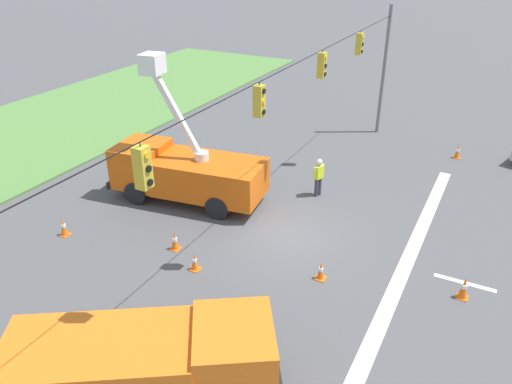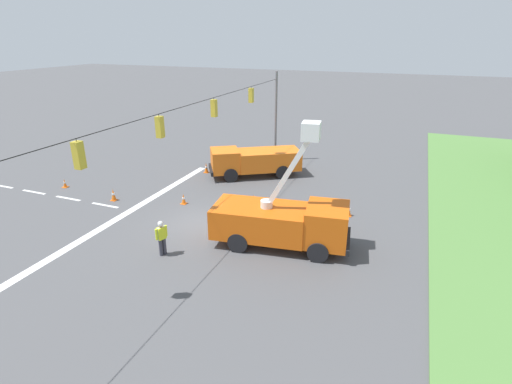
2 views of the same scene
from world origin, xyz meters
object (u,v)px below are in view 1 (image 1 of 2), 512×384
Objects in this scene: utility_truck_bucket_lift at (185,170)px; road_worker at (319,175)px; traffic_cone_mid_left at (64,227)px; traffic_cone_mid_right at (175,241)px; traffic_cone_foreground_right at (458,151)px; traffic_cone_far_left at (464,288)px; traffic_cone_far_right at (195,262)px; traffic_cone_lane_edge_b at (321,271)px; utility_truck_support_near at (145,362)px.

utility_truck_bucket_lift is 3.96× the size of road_worker.
traffic_cone_mid_left is 4.56m from traffic_cone_mid_right.
traffic_cone_far_left reaches higher than traffic_cone_foreground_right.
road_worker is 8.17m from traffic_cone_far_left.
traffic_cone_far_left is 8.94m from traffic_cone_far_right.
utility_truck_bucket_lift is at bearing 69.70° from traffic_cone_lane_edge_b.
road_worker is 2.26× the size of traffic_cone_far_left.
traffic_cone_foreground_right is 1.11× the size of traffic_cone_lane_edge_b.
road_worker is at bearing 56.16° from traffic_cone_far_left.
traffic_cone_far_left is (-1.54, -11.79, -1.00)m from utility_truck_bucket_lift.
utility_truck_bucket_lift is at bearing -27.71° from traffic_cone_mid_left.
utility_truck_support_near reaches higher than traffic_cone_mid_left.
traffic_cone_far_left is (-11.92, -1.83, 0.03)m from traffic_cone_foreground_right.
utility_truck_bucket_lift is 5.86m from road_worker.
traffic_cone_far_left is at bearing -77.37° from traffic_cone_mid_left.
road_worker is 2.37× the size of traffic_cone_mid_left.
traffic_cone_foreground_right is 12.06m from traffic_cone_far_left.
traffic_cone_lane_edge_b is (0.81, -5.45, -0.04)m from traffic_cone_mid_right.
traffic_cone_far_left is 1.20× the size of traffic_cone_far_right.
traffic_cone_mid_right is at bearing 101.41° from traffic_cone_far_left.
road_worker is 7.50m from traffic_cone_far_right.
road_worker reaches higher than traffic_cone_foreground_right.
utility_truck_bucket_lift is at bearing 136.16° from traffic_cone_foreground_right.
utility_truck_bucket_lift is 5.45m from traffic_cone_mid_left.
utility_truck_bucket_lift is 11.93m from traffic_cone_far_left.
traffic_cone_foreground_right is at bearing -24.55° from traffic_cone_far_right.
traffic_cone_mid_left is (4.59, 7.77, -0.83)m from utility_truck_support_near.
traffic_cone_far_left is (7.79, -6.51, -0.81)m from utility_truck_support_near.
traffic_cone_mid_left is at bearing 140.52° from traffic_cone_foreground_right.
traffic_cone_mid_left is at bearing 102.63° from traffic_cone_far_left.
utility_truck_support_near reaches higher than traffic_cone_far_left.
traffic_cone_far_right is (-2.72, 8.51, -0.08)m from traffic_cone_far_left.
traffic_cone_mid_left reaches higher than traffic_cone_mid_right.
traffic_cone_lane_edge_b is at bearing -17.48° from utility_truck_support_near.
traffic_cone_mid_right is (-6.53, 3.11, -0.64)m from road_worker.
utility_truck_support_near is 6.76m from traffic_cone_mid_right.
traffic_cone_mid_left is (-15.12, 12.45, 0.01)m from traffic_cone_foreground_right.
traffic_cone_lane_edge_b is at bearing -110.30° from utility_truck_bucket_lift.
traffic_cone_far_right is at bearing -142.49° from utility_truck_bucket_lift.
traffic_cone_foreground_right is at bearing -43.84° from utility_truck_bucket_lift.
traffic_cone_mid_left reaches higher than traffic_cone_far_right.
utility_truck_bucket_lift reaches higher than utility_truck_support_near.
traffic_cone_mid_left is 1.15× the size of traffic_cone_far_right.
utility_truck_support_near is at bearing -178.80° from road_worker.
road_worker is at bearing 22.26° from traffic_cone_lane_edge_b.
utility_truck_bucket_lift reaches higher than traffic_cone_foreground_right.
utility_truck_bucket_lift is at bearing 82.54° from traffic_cone_far_left.
utility_truck_bucket_lift is at bearing 29.50° from utility_truck_support_near.
road_worker is 8.90m from traffic_cone_foreground_right.
traffic_cone_lane_edge_b is at bearing -157.74° from road_worker.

